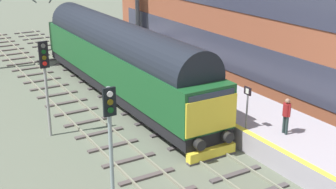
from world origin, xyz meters
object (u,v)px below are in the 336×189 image
at_px(signal_post_mid, 45,76).
at_px(platform_number_sign, 247,101).
at_px(waiting_passenger, 286,113).
at_px(signal_post_near, 111,135).
at_px(diesel_locomotive, 119,57).

distance_m(signal_post_mid, platform_number_sign, 9.45).
bearing_deg(platform_number_sign, waiting_passenger, -49.70).
relative_size(signal_post_mid, waiting_passenger, 2.89).
relative_size(signal_post_near, signal_post_mid, 0.99).
bearing_deg(diesel_locomotive, signal_post_mid, -147.19).
bearing_deg(diesel_locomotive, signal_post_near, -116.10).
distance_m(signal_post_mid, waiting_passenger, 11.18).
height_order(signal_post_mid, waiting_passenger, signal_post_mid).
distance_m(signal_post_near, signal_post_mid, 7.51).
height_order(platform_number_sign, waiting_passenger, platform_number_sign).
bearing_deg(signal_post_near, waiting_passenger, 1.73).
xyz_separation_m(diesel_locomotive, platform_number_sign, (1.93, -9.40, -0.17)).
bearing_deg(signal_post_mid, platform_number_sign, -39.07).
xyz_separation_m(signal_post_near, platform_number_sign, (7.31, 1.58, -0.68)).
distance_m(diesel_locomotive, waiting_passenger, 11.16).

